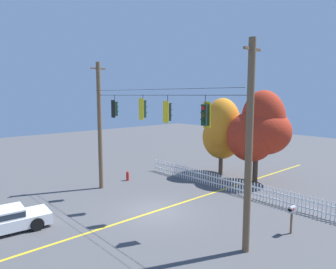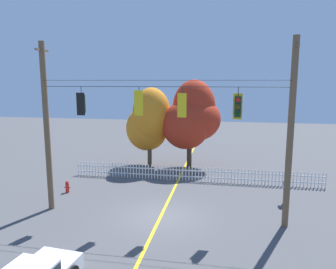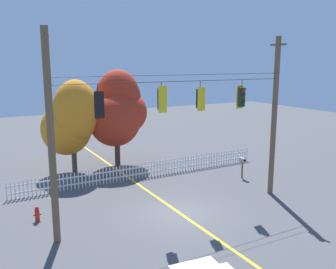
{
  "view_description": "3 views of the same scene",
  "coord_description": "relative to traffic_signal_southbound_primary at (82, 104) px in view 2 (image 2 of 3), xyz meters",
  "views": [
    {
      "loc": [
        13.24,
        -10.84,
        6.63
      ],
      "look_at": [
        -0.27,
        1.23,
        4.33
      ],
      "focal_mm": 33.11,
      "sensor_mm": 36.0,
      "label": 1
    },
    {
      "loc": [
        3.14,
        -15.28,
        6.91
      ],
      "look_at": [
        0.19,
        1.11,
        4.12
      ],
      "focal_mm": 34.27,
      "sensor_mm": 36.0,
      "label": 2
    },
    {
      "loc": [
        -8.97,
        -15.0,
        7.52
      ],
      "look_at": [
        -0.23,
        0.86,
        3.95
      ],
      "focal_mm": 39.31,
      "sensor_mm": 36.0,
      "label": 3
    }
  ],
  "objects": [
    {
      "name": "ground",
      "position": [
        4.08,
        0.01,
        -5.76
      ],
      "size": [
        80.0,
        80.0,
        0.0
      ],
      "primitive_type": "plane",
      "color": "#4C4C4F"
    },
    {
      "name": "lane_centerline_stripe",
      "position": [
        4.08,
        0.01,
        -5.76
      ],
      "size": [
        0.16,
        36.0,
        0.01
      ],
      "primitive_type": "cube",
      "color": "gold",
      "rests_on": "ground"
    },
    {
      "name": "signal_support_span",
      "position": [
        4.08,
        0.01,
        -1.24
      ],
      "size": [
        12.51,
        1.1,
        8.9
      ],
      "color": "brown",
      "rests_on": "ground"
    },
    {
      "name": "traffic_signal_southbound_primary",
      "position": [
        0.0,
        0.0,
        0.0
      ],
      "size": [
        0.43,
        0.38,
        1.45
      ],
      "color": "black"
    },
    {
      "name": "traffic_signal_northbound_primary",
      "position": [
        3.02,
        -0.0,
        0.09
      ],
      "size": [
        0.43,
        0.38,
        1.41
      ],
      "color": "black"
    },
    {
      "name": "traffic_signal_eastbound_side",
      "position": [
        5.16,
        -0.0,
        0.0
      ],
      "size": [
        0.43,
        0.38,
        1.45
      ],
      "color": "black"
    },
    {
      "name": "traffic_signal_westbound_side",
      "position": [
        7.77,
        0.02,
        -0.03
      ],
      "size": [
        0.43,
        0.38,
        1.52
      ],
      "color": "black"
    },
    {
      "name": "white_picket_fence",
      "position": [
        5.17,
        6.2,
        -5.24
      ],
      "size": [
        17.22,
        0.06,
        1.04
      ],
      "color": "white",
      "rests_on": "ground"
    },
    {
      "name": "autumn_maple_near_fence",
      "position": [
        1.16,
        9.64,
        -2.13
      ],
      "size": [
        3.77,
        3.38,
        6.41
      ],
      "color": "brown",
      "rests_on": "ground"
    },
    {
      "name": "autumn_maple_mid",
      "position": [
        4.62,
        9.77,
        -1.72
      ],
      "size": [
        4.54,
        4.27,
        7.02
      ],
      "color": "#473828",
      "rests_on": "ground"
    },
    {
      "name": "fire_hydrant",
      "position": [
        -2.41,
        2.54,
        -5.39
      ],
      "size": [
        0.38,
        0.22,
        0.75
      ],
      "color": "red",
      "rests_on": "ground"
    },
    {
      "name": "roadside_mailbox",
      "position": [
        10.66,
        3.08,
        -4.64
      ],
      "size": [
        0.25,
        0.44,
        1.38
      ],
      "color": "brown",
      "rests_on": "ground"
    }
  ]
}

